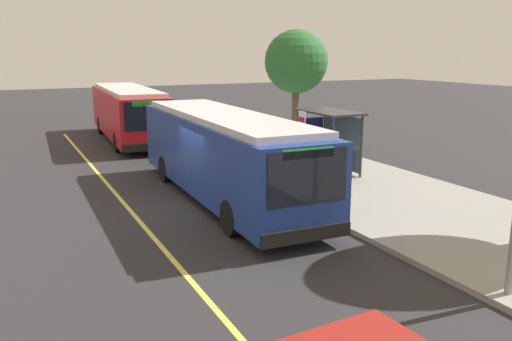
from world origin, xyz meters
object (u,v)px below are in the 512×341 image
transit_bus_second (128,112)px  waiting_bench (332,160)px  pedestrian_commuter (294,158)px  transit_bus_main (224,153)px  route_sign_post (302,139)px

transit_bus_second → waiting_bench: 13.37m
pedestrian_commuter → transit_bus_second: bearing=-167.0°
transit_bus_main → waiting_bench: size_ratio=7.02×
waiting_bench → pedestrian_commuter: pedestrian_commuter is taller
transit_bus_second → pedestrian_commuter: transit_bus_second is taller
transit_bus_second → route_sign_post: size_ratio=3.97×
waiting_bench → pedestrian_commuter: size_ratio=0.95×
transit_bus_main → pedestrian_commuter: 2.95m
transit_bus_main → waiting_bench: bearing=105.3°
transit_bus_second → route_sign_post: 14.43m
waiting_bench → pedestrian_commuter: (1.10, -2.39, 0.48)m
waiting_bench → transit_bus_main: bearing=-74.7°
route_sign_post → pedestrian_commuter: 1.23m
transit_bus_second → route_sign_post: same height
waiting_bench → route_sign_post: size_ratio=0.57×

